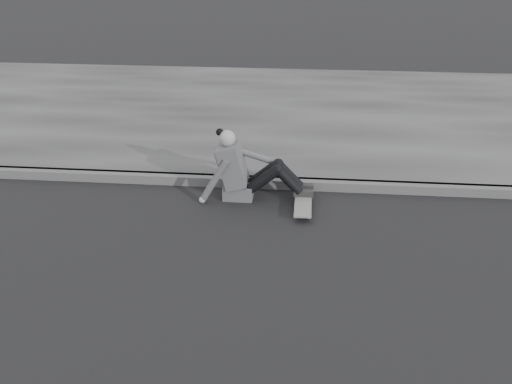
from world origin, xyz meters
TOP-DOWN VIEW (x-y plane):
  - ground at (0.00, 0.00)m, footprint 80.00×80.00m
  - curb at (0.00, 2.58)m, footprint 24.00×0.16m
  - sidewalk at (0.00, 5.60)m, footprint 24.00×6.00m
  - skateboard at (-0.28, 2.01)m, footprint 0.20×0.78m
  - seated_woman at (-1.02, 2.26)m, footprint 1.38×0.46m

SIDE VIEW (x-z plane):
  - ground at x=0.00m, z-range 0.00..0.00m
  - curb at x=0.00m, z-range 0.00..0.12m
  - sidewalk at x=0.00m, z-range 0.00..0.12m
  - skateboard at x=-0.28m, z-range 0.03..0.12m
  - seated_woman at x=-1.02m, z-range -0.08..0.80m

